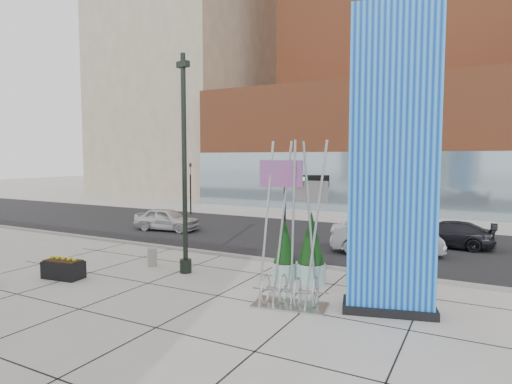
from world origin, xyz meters
The scene contains 19 objects.
ground centered at (0.00, 0.00, 0.00)m, with size 160.00×160.00×0.00m, color #9E9991.
street_asphalt centered at (0.00, 10.00, 0.01)m, with size 80.00×12.00×0.02m, color black.
curb_edge centered at (0.00, 4.00, 0.06)m, with size 80.00×0.30×0.12m, color gray.
tower_podium centered at (1.00, 27.00, 5.50)m, with size 34.00×10.00×11.00m, color #A75330.
tower_glass_front centered at (1.00, 22.20, 2.50)m, with size 34.00×0.60×5.00m, color #8CA5B2.
building_beige_left centered at (-26.00, 34.00, 17.00)m, with size 18.00×20.00×34.00m, color gray.
blue_pylon centered at (6.25, 0.17, 4.26)m, with size 2.86×1.81×8.82m.
lamp_post centered at (-1.69, 0.82, 3.48)m, with size 0.57×0.47×8.51m.
public_art_sculpture centered at (3.52, -0.78, 1.33)m, with size 2.38×1.46×5.07m.
concrete_bollard centered at (-3.58, 1.01, 0.38)m, with size 0.39×0.39×0.76m, color gray.
overhead_street_sign centered at (2.36, 2.80, 3.31)m, with size 1.75×0.81×3.86m.
round_planter_east centered at (5.47, 3.43, 1.13)m, with size 0.96×0.96×2.40m.
round_planter_mid centered at (3.20, 1.80, 1.24)m, with size 1.05×1.05×2.62m.
round_planter_west centered at (2.16, 1.80, 1.07)m, with size 0.91×0.91×2.27m.
box_planter_north centered at (-5.26, -2.00, 0.38)m, with size 1.59×0.93×0.83m.
car_white_west centered at (-8.69, 8.10, 0.70)m, with size 1.66×4.12×1.40m, color silver.
car_silver_mid centered at (4.62, 7.91, 0.84)m, with size 1.77×5.08×1.67m, color #9FA0A6.
car_dark_east centered at (7.03, 10.90, 0.66)m, with size 1.85×4.55×1.32m, color black.
traffic_signal centered at (-12.00, 15.00, 2.30)m, with size 0.15×0.18×4.10m.
Camera 1 is at (8.58, -12.54, 4.55)m, focal length 30.00 mm.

